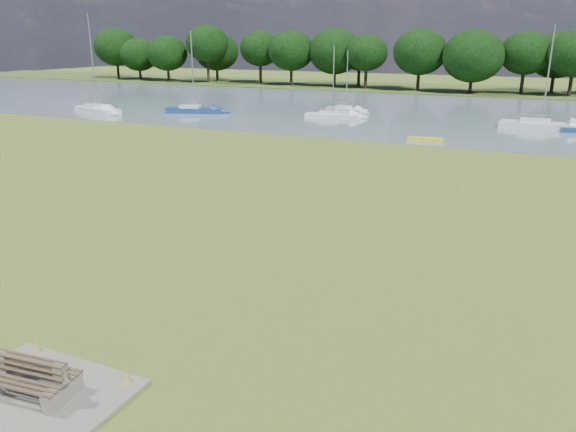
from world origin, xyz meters
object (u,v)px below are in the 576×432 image
at_px(kayak, 425,139).
at_px(sailboat_4, 97,108).
at_px(sailboat_3, 194,108).
at_px(bench_pair, 33,378).
at_px(sailboat_1, 332,114).
at_px(sailboat_2, 346,108).
at_px(sailboat_0, 541,123).

bearing_deg(kayak, sailboat_4, 169.87).
bearing_deg(sailboat_3, kayak, -33.81).
distance_m(bench_pair, sailboat_4, 54.24).
bearing_deg(sailboat_1, sailboat_3, -179.08).
relative_size(sailboat_2, sailboat_3, 0.76).
bearing_deg(sailboat_4, bench_pair, -30.63).
bearing_deg(kayak, sailboat_1, 134.29).
bearing_deg(sailboat_3, bench_pair, -79.52).
distance_m(bench_pair, kayak, 38.02).
bearing_deg(sailboat_0, sailboat_3, -170.78).
relative_size(sailboat_0, sailboat_2, 1.38).
bearing_deg(sailboat_4, sailboat_0, 28.24).
bearing_deg(kayak, sailboat_0, 46.83).
bearing_deg(bench_pair, sailboat_0, 72.97).
bearing_deg(sailboat_0, sailboat_2, 171.16).
distance_m(kayak, sailboat_1, 15.25).
distance_m(sailboat_0, sailboat_1, 20.03).
height_order(sailboat_2, sailboat_3, sailboat_3).
height_order(sailboat_1, sailboat_2, sailboat_1).
bearing_deg(sailboat_2, sailboat_0, 8.74).
bearing_deg(sailboat_2, bench_pair, -58.02).
height_order(sailboat_0, sailboat_4, sailboat_4).
relative_size(bench_pair, sailboat_3, 0.24).
xyz_separation_m(sailboat_0, sailboat_3, (-35.31, -3.92, -0.00)).
bearing_deg(sailboat_2, kayak, -30.95).
bearing_deg(sailboat_1, bench_pair, -87.02).
bearing_deg(sailboat_1, sailboat_4, -173.89).
bearing_deg(sailboat_1, kayak, -49.19).
xyz_separation_m(sailboat_3, sailboat_4, (-10.04, -4.25, 0.03)).
bearing_deg(sailboat_4, sailboat_3, 40.96).
bearing_deg(kayak, bench_pair, -97.79).
height_order(sailboat_2, sailboat_4, sailboat_4).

